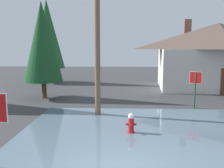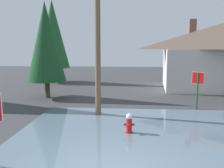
% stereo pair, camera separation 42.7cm
% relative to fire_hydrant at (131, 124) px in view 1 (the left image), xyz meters
% --- Properties ---
extents(flood_puddle, '(10.87, 10.15, 0.08)m').
position_rel_fire_hydrant_xyz_m(flood_puddle, '(0.91, -1.07, -0.39)').
color(flood_puddle, slate).
rests_on(flood_puddle, ground).
extents(fire_hydrant, '(0.44, 0.38, 0.87)m').
position_rel_fire_hydrant_xyz_m(fire_hydrant, '(0.00, 0.00, 0.00)').
color(fire_hydrant, red).
rests_on(fire_hydrant, ground).
extents(utility_pole, '(1.60, 0.28, 9.05)m').
position_rel_fire_hydrant_xyz_m(utility_pole, '(-1.60, 2.67, 4.27)').
color(utility_pole, brown).
rests_on(utility_pole, ground).
extents(stop_sign_far, '(0.61, 0.35, 2.14)m').
position_rel_fire_hydrant_xyz_m(stop_sign_far, '(3.85, 4.55, 1.09)').
color(stop_sign_far, '#1E4C28').
rests_on(stop_sign_far, ground).
extents(house, '(10.77, 7.60, 6.00)m').
position_rel_fire_hydrant_xyz_m(house, '(7.74, 11.91, 2.46)').
color(house, beige).
rests_on(house, ground).
extents(pine_tree_tall_left, '(2.65, 2.65, 6.62)m').
position_rel_fire_hydrant_xyz_m(pine_tree_tall_left, '(-5.80, 7.17, 3.47)').
color(pine_tree_tall_left, '#4C3823').
rests_on(pine_tree_tall_left, ground).
extents(pine_tree_short_left, '(3.29, 3.29, 8.22)m').
position_rel_fire_hydrant_xyz_m(pine_tree_short_left, '(-7.79, 15.01, 4.40)').
color(pine_tree_short_left, '#4C3823').
rests_on(pine_tree_short_left, ground).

